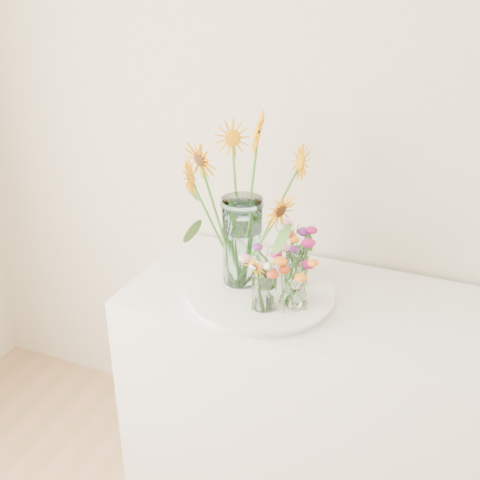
{
  "coord_description": "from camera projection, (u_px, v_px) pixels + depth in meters",
  "views": [
    {
      "loc": [
        0.17,
        0.22,
        1.97
      ],
      "look_at": [
        -0.51,
        1.87,
        1.1
      ],
      "focal_mm": 45.0,
      "sensor_mm": 36.0,
      "label": 1
    }
  ],
  "objects": [
    {
      "name": "small_vase_b",
      "position": [
        295.0,
        291.0,
        1.92
      ],
      "size": [
        0.1,
        0.1,
        0.11
      ],
      "primitive_type": null,
      "rotation": [
        0.0,
        0.0,
        -0.25
      ],
      "color": "white",
      "rests_on": "tray"
    },
    {
      "name": "mason_jar",
      "position": [
        242.0,
        241.0,
        2.03
      ],
      "size": [
        0.14,
        0.14,
        0.31
      ],
      "primitive_type": "cylinder",
      "rotation": [
        0.0,
        0.0,
        -0.08
      ],
      "color": "silver",
      "rests_on": "tray"
    },
    {
      "name": "wildflower_posy_a",
      "position": [
        264.0,
        278.0,
        1.89
      ],
      "size": [
        0.2,
        0.2,
        0.23
      ],
      "primitive_type": null,
      "color": "orange",
      "rests_on": "tray"
    },
    {
      "name": "tray",
      "position": [
        261.0,
        294.0,
        2.04
      ],
      "size": [
        0.48,
        0.48,
        0.02
      ],
      "primitive_type": "cylinder",
      "color": "white",
      "rests_on": "counter"
    },
    {
      "name": "counter",
      "position": [
        323.0,
        406.0,
        2.22
      ],
      "size": [
        1.4,
        0.6,
        0.9
      ],
      "primitive_type": "cube",
      "color": "white",
      "rests_on": "ground_plane"
    },
    {
      "name": "small_vase_a",
      "position": [
        264.0,
        290.0,
        1.91
      ],
      "size": [
        0.08,
        0.08,
        0.14
      ],
      "primitive_type": "cylinder",
      "rotation": [
        0.0,
        0.0,
        0.03
      ],
      "color": "white",
      "rests_on": "tray"
    },
    {
      "name": "wildflower_posy_b",
      "position": [
        296.0,
        279.0,
        1.9
      ],
      "size": [
        0.23,
        0.23,
        0.2
      ],
      "primitive_type": null,
      "color": "orange",
      "rests_on": "tray"
    },
    {
      "name": "wildflower_posy_c",
      "position": [
        297.0,
        255.0,
        2.03
      ],
      "size": [
        0.17,
        0.17,
        0.22
      ],
      "primitive_type": null,
      "color": "orange",
      "rests_on": "tray"
    },
    {
      "name": "small_vase_c",
      "position": [
        296.0,
        267.0,
        2.05
      ],
      "size": [
        0.09,
        0.09,
        0.13
      ],
      "primitive_type": "cylinder",
      "rotation": [
        0.0,
        0.0,
        -0.28
      ],
      "color": "white",
      "rests_on": "tray"
    },
    {
      "name": "sunflower_bouquet",
      "position": [
        242.0,
        204.0,
        1.97
      ],
      "size": [
        0.8,
        0.8,
        0.58
      ],
      "primitive_type": null,
      "rotation": [
        0.0,
        0.0,
        -0.08
      ],
      "color": "orange",
      "rests_on": "tray"
    }
  ]
}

